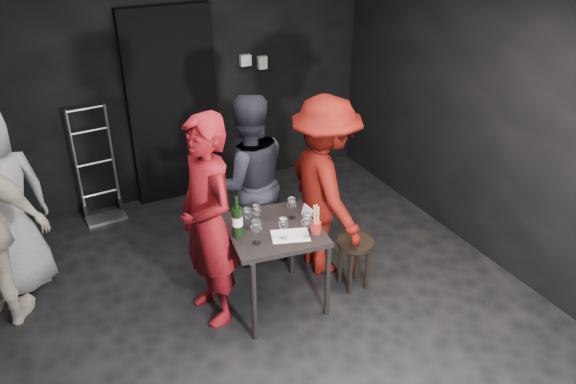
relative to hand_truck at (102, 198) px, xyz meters
name	(u,v)px	position (x,y,z in m)	size (l,w,h in m)	color
floor	(270,322)	(0.89, -2.33, -0.22)	(4.50, 5.00, 0.02)	black
wall_back	(169,78)	(0.89, 0.17, 1.13)	(4.50, 0.04, 2.70)	black
wall_right	(507,122)	(3.14, -2.33, 1.13)	(0.04, 5.00, 2.70)	black
doorway	(173,107)	(0.89, 0.11, 0.83)	(0.95, 0.10, 2.10)	black
wallbox_upper	(245,60)	(1.74, 0.12, 1.23)	(0.12, 0.06, 0.12)	#B7B7B2
wallbox_lower	(262,63)	(1.94, 0.12, 1.18)	(0.10, 0.06, 0.14)	#B7B7B2
hand_truck	(102,198)	(0.00, 0.00, 0.00)	(0.41, 0.34, 1.22)	#B2B2B7
tasting_table	(274,238)	(1.03, -2.11, 0.43)	(0.72, 0.72, 0.75)	black
stool	(355,251)	(1.75, -2.21, 0.14)	(0.31, 0.31, 0.47)	black
server_red	(207,207)	(0.54, -2.00, 0.79)	(0.73, 0.48, 2.02)	maroon
woman_black	(248,175)	(1.12, -1.39, 0.65)	(0.84, 0.46, 1.73)	black
man_maroon	(325,180)	(1.66, -1.82, 0.68)	(1.16, 0.54, 1.80)	#5C0D08
tasting_mat	(290,236)	(1.10, -2.28, 0.53)	(0.29, 0.19, 0.00)	white
wine_glass_a	(256,231)	(0.83, -2.26, 0.64)	(0.08, 0.08, 0.22)	white
wine_glass_b	(247,217)	(0.85, -2.03, 0.63)	(0.07, 0.07, 0.19)	white
wine_glass_c	(257,215)	(0.93, -2.03, 0.63)	(0.08, 0.08, 0.20)	white
wine_glass_d	(283,227)	(1.03, -2.29, 0.63)	(0.08, 0.08, 0.20)	white
wine_glass_e	(307,225)	(1.20, -2.35, 0.64)	(0.08, 0.08, 0.22)	white
wine_glass_f	(292,207)	(1.22, -2.05, 0.63)	(0.08, 0.08, 0.21)	white
wine_bottle	(237,221)	(0.74, -2.10, 0.66)	(0.08, 0.08, 0.34)	black
breadstick_cup	(316,220)	(1.30, -2.33, 0.64)	(0.08, 0.08, 0.26)	maroon
reserved_card	(307,212)	(1.34, -2.08, 0.57)	(0.07, 0.12, 0.09)	white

